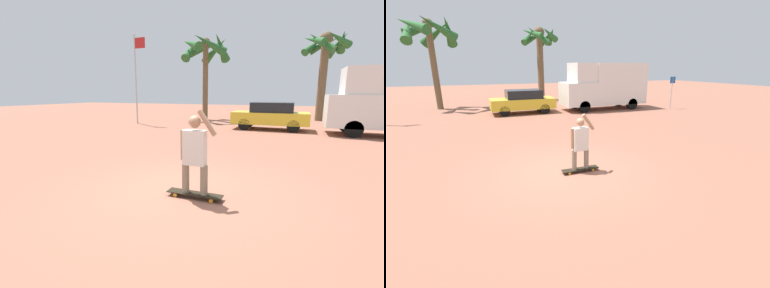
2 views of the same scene
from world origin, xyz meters
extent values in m
plane|color=#935B47|center=(0.00, 0.00, 0.00)|extent=(80.00, 80.00, 0.00)
cube|color=black|center=(0.37, -0.19, 0.08)|extent=(1.08, 0.24, 0.02)
cylinder|color=orange|center=(0.01, -0.29, 0.04)|extent=(0.08, 0.03, 0.08)
cylinder|color=orange|center=(0.01, -0.09, 0.04)|extent=(0.08, 0.03, 0.08)
cylinder|color=orange|center=(0.73, -0.29, 0.04)|extent=(0.08, 0.03, 0.08)
cylinder|color=orange|center=(0.73, -0.09, 0.04)|extent=(0.08, 0.03, 0.08)
cylinder|color=gray|center=(0.18, -0.19, 0.37)|extent=(0.14, 0.14, 0.56)
cylinder|color=gray|center=(0.55, -0.19, 0.37)|extent=(0.14, 0.14, 0.56)
cube|color=silver|center=(0.37, -0.19, 0.97)|extent=(0.41, 0.22, 0.64)
sphere|color=#A37556|center=(0.37, -0.19, 1.44)|extent=(0.23, 0.23, 0.23)
cylinder|color=#A37556|center=(0.13, -0.19, 1.01)|extent=(0.09, 0.09, 0.57)
cylinder|color=#A37556|center=(0.60, -0.19, 1.43)|extent=(0.37, 0.09, 0.47)
cylinder|color=black|center=(4.43, 8.80, 0.38)|extent=(0.77, 0.28, 0.77)
cylinder|color=black|center=(4.43, 10.62, 0.38)|extent=(0.77, 0.28, 0.77)
cube|color=white|center=(4.34, 9.71, 1.13)|extent=(2.05, 2.11, 1.50)
cube|color=black|center=(3.93, 9.71, 1.43)|extent=(0.04, 1.79, 0.75)
cube|color=white|center=(4.65, 9.71, 2.50)|extent=(1.43, 1.94, 1.24)
cylinder|color=black|center=(-0.55, 9.37, 0.31)|extent=(0.63, 0.22, 0.63)
cylinder|color=black|center=(-0.55, 10.92, 0.31)|extent=(0.63, 0.22, 0.63)
cylinder|color=black|center=(1.92, 9.37, 0.31)|extent=(0.63, 0.22, 0.63)
cylinder|color=black|center=(1.92, 10.92, 0.31)|extent=(0.63, 0.22, 0.63)
cube|color=gold|center=(0.69, 10.14, 0.63)|extent=(3.98, 1.77, 0.63)
cube|color=black|center=(0.79, 10.14, 1.21)|extent=(2.19, 1.56, 0.52)
cylinder|color=brown|center=(3.52, 16.29, 2.83)|extent=(0.54, 0.54, 5.66)
sphere|color=brown|center=(3.52, 16.29, 5.66)|extent=(0.86, 0.86, 0.86)
cone|color=#235B28|center=(4.52, 16.24, 5.37)|extent=(0.67, 2.05, 1.47)
cone|color=#235B28|center=(4.31, 16.91, 5.28)|extent=(1.61, 1.83, 1.71)
cone|color=#235B28|center=(3.47, 17.29, 5.40)|extent=(2.07, 0.67, 1.38)
cone|color=#235B28|center=(2.75, 16.93, 5.33)|extent=(1.69, 1.88, 1.57)
cone|color=#235B28|center=(2.75, 15.66, 5.49)|extent=(1.75, 1.96, 1.11)
cone|color=#235B28|center=(3.19, 15.35, 5.31)|extent=(2.01, 1.17, 1.64)
cone|color=#235B28|center=(4.21, 15.57, 5.46)|extent=(1.89, 1.83, 1.19)
cylinder|color=brown|center=(-4.43, 14.03, 2.79)|extent=(0.40, 0.40, 5.58)
sphere|color=brown|center=(-4.43, 14.03, 5.58)|extent=(0.63, 0.63, 0.63)
cone|color=#235B28|center=(-3.24, 13.90, 5.14)|extent=(0.90, 2.35, 1.99)
cone|color=#235B28|center=(-4.10, 15.18, 5.13)|extent=(2.38, 1.26, 2.02)
cone|color=#235B28|center=(-4.93, 15.11, 5.34)|extent=(2.53, 1.64, 1.41)
cone|color=#235B28|center=(-5.62, 14.03, 5.14)|extent=(0.67, 2.30, 1.99)
cone|color=#235B28|center=(-5.20, 13.12, 5.36)|extent=(2.32, 2.11, 1.35)
cone|color=#235B28|center=(-3.78, 13.02, 5.25)|extent=(2.41, 1.88, 1.67)
cylinder|color=#B7B7BC|center=(-7.67, 9.82, 2.74)|extent=(0.09, 0.09, 5.48)
sphere|color=#B7B7BC|center=(-7.67, 9.82, 5.53)|extent=(0.12, 0.12, 0.12)
cube|color=#B22323|center=(-7.26, 9.82, 5.01)|extent=(0.71, 0.02, 0.63)
camera|label=1|loc=(2.05, -4.44, 1.94)|focal=24.00mm
camera|label=2|loc=(-2.27, -6.47, 2.88)|focal=24.00mm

